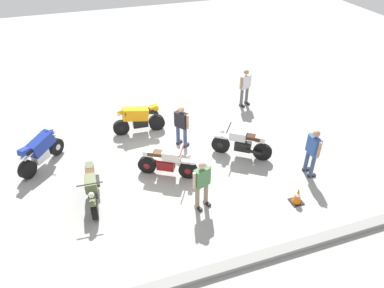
% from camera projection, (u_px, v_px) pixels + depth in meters
% --- Properties ---
extents(ground_plane, '(40.00, 40.00, 0.00)m').
position_uv_depth(ground_plane, '(160.00, 163.00, 12.26)').
color(ground_plane, '#9E9E99').
extents(curb_edge, '(14.00, 0.30, 0.15)m').
position_uv_depth(curb_edge, '(208.00, 272.00, 8.65)').
color(curb_edge, gray).
rests_on(curb_edge, ground).
extents(motorcycle_cream_vintage, '(1.77, 1.11, 1.07)m').
position_uv_depth(motorcycle_cream_vintage, '(167.00, 163.00, 11.47)').
color(motorcycle_cream_vintage, black).
rests_on(motorcycle_cream_vintage, ground).
extents(motorcycle_orange_sportbike, '(1.96, 0.70, 1.14)m').
position_uv_depth(motorcycle_orange_sportbike, '(138.00, 118.00, 13.48)').
color(motorcycle_orange_sportbike, black).
rests_on(motorcycle_orange_sportbike, ground).
extents(motorcycle_silver_cruiser, '(1.76, 1.32, 1.09)m').
position_uv_depth(motorcycle_silver_cruiser, '(242.00, 143.00, 12.28)').
color(motorcycle_silver_cruiser, black).
rests_on(motorcycle_silver_cruiser, ground).
extents(motorcycle_olive_vintage, '(0.70, 1.96, 1.07)m').
position_uv_depth(motorcycle_olive_vintage, '(92.00, 188.00, 10.50)').
color(motorcycle_olive_vintage, black).
rests_on(motorcycle_olive_vintage, ground).
extents(motorcycle_blue_sportbike, '(1.45, 1.58, 1.14)m').
position_uv_depth(motorcycle_blue_sportbike, '(41.00, 150.00, 11.83)').
color(motorcycle_blue_sportbike, black).
rests_on(motorcycle_blue_sportbike, ground).
extents(person_in_blue_shirt, '(0.32, 0.65, 1.68)m').
position_uv_depth(person_in_blue_shirt, '(313.00, 150.00, 11.23)').
color(person_in_blue_shirt, '#384772').
rests_on(person_in_blue_shirt, ground).
extents(person_in_white_shirt, '(0.62, 0.44, 1.61)m').
position_uv_depth(person_in_white_shirt, '(245.00, 85.00, 15.04)').
color(person_in_white_shirt, '#59595B').
rests_on(person_in_white_shirt, ground).
extents(person_in_black_shirt, '(0.50, 0.56, 1.60)m').
position_uv_depth(person_in_black_shirt, '(181.00, 124.00, 12.57)').
color(person_in_black_shirt, '#384772').
rests_on(person_in_black_shirt, ground).
extents(person_in_green_shirt, '(0.63, 0.42, 1.61)m').
position_uv_depth(person_in_green_shirt, '(202.00, 182.00, 10.07)').
color(person_in_green_shirt, gray).
rests_on(person_in_green_shirt, ground).
extents(traffic_cone, '(0.36, 0.36, 0.53)m').
position_uv_depth(traffic_cone, '(298.00, 196.00, 10.56)').
color(traffic_cone, black).
rests_on(traffic_cone, ground).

